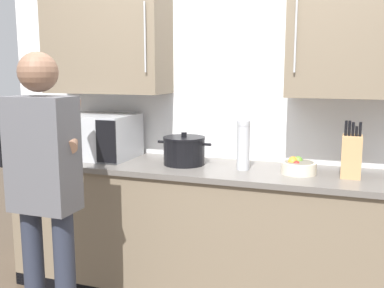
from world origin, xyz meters
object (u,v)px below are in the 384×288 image
at_px(microwave_oven, 94,136).
at_px(knife_block, 351,156).
at_px(fruit_bowl, 298,166).
at_px(thermos_flask, 243,145).
at_px(stock_pot, 184,151).
at_px(person_figure, 44,179).

distance_m(microwave_oven, knife_block, 1.73).
bearing_deg(fruit_bowl, microwave_oven, 178.64).
bearing_deg(fruit_bowl, thermos_flask, -178.83).
height_order(microwave_oven, knife_block, knife_block).
bearing_deg(thermos_flask, knife_block, 1.83).
xyz_separation_m(stock_pot, person_figure, (-0.47, -0.82, -0.04)).
bearing_deg(fruit_bowl, knife_block, 2.57).
bearing_deg(microwave_oven, fruit_bowl, -1.36).
height_order(knife_block, person_figure, person_figure).
bearing_deg(fruit_bowl, person_figure, -146.11).
xyz_separation_m(microwave_oven, thermos_flask, (1.09, -0.04, 0.00)).
bearing_deg(fruit_bowl, stock_pot, 178.89).
distance_m(knife_block, thermos_flask, 0.64).
height_order(microwave_oven, thermos_flask, thermos_flask).
distance_m(microwave_oven, fruit_bowl, 1.44).
distance_m(thermos_flask, person_figure, 1.19).
xyz_separation_m(fruit_bowl, person_figure, (-1.21, -0.81, 0.01)).
distance_m(stock_pot, fruit_bowl, 0.74).
bearing_deg(microwave_oven, stock_pot, -1.62).
relative_size(microwave_oven, person_figure, 0.47).
relative_size(thermos_flask, person_figure, 0.19).
relative_size(knife_block, stock_pot, 0.89).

